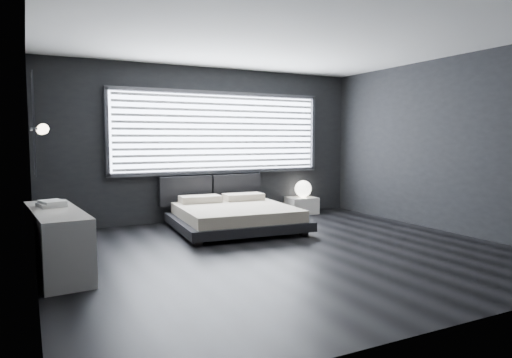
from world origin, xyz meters
name	(u,v)px	position (x,y,z in m)	size (l,w,h in m)	color
room	(285,146)	(0.00, 0.00, 1.40)	(6.04, 6.00, 2.80)	black
window	(221,133)	(0.20, 2.70, 1.61)	(4.14, 0.09, 1.52)	white
headboard	(211,189)	(-0.02, 2.64, 0.57)	(1.96, 0.16, 0.52)	black
sconce_near	(43,129)	(-2.88, 0.05, 1.60)	(0.18, 0.11, 0.11)	silver
sconce_far	(41,130)	(-2.88, 0.65, 1.60)	(0.18, 0.11, 0.11)	silver
wall_art_upper	(33,100)	(-2.98, -0.55, 1.85)	(0.01, 0.48, 0.48)	#47474C
wall_art_lower	(35,151)	(-2.98, -0.30, 1.38)	(0.01, 0.48, 0.48)	#47474C
bed	(235,216)	(-0.02, 1.59, 0.24)	(2.10, 2.02, 0.51)	black
nightstand	(302,205)	(1.86, 2.50, 0.16)	(0.56, 0.47, 0.33)	white
orb_lamp	(303,189)	(1.91, 2.52, 0.50)	(0.33, 0.33, 0.33)	white
dresser	(57,240)	(-2.78, 0.35, 0.35)	(0.65, 1.81, 0.71)	white
book_stack	(52,204)	(-2.81, 0.59, 0.74)	(0.34, 0.41, 0.07)	silver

